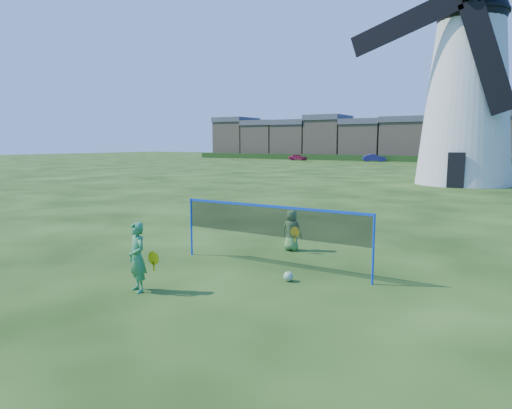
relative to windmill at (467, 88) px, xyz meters
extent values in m
plane|color=black|center=(-1.67, -27.16, -6.91)|extent=(220.00, 220.00, 0.00)
ellipsoid|color=black|center=(0.00, 0.02, 5.11)|extent=(4.72, 4.72, 3.54)
cylinder|color=black|center=(0.00, 0.02, 5.11)|extent=(4.90, 4.90, 0.20)
cube|color=black|center=(0.00, -3.20, -5.71)|extent=(1.09, 0.13, 2.40)
cube|color=black|center=(0.00, -2.53, -1.45)|extent=(0.77, 0.13, 0.98)
cube|color=black|center=(0.00, -2.01, 2.05)|extent=(0.66, 0.13, 0.87)
cylinder|color=black|center=(0.00, 2.76, 6.10)|extent=(2.40, 0.13, 2.40)
cylinder|color=black|center=(0.00, 2.21, 6.10)|extent=(0.15, 1.97, 0.15)
cube|color=black|center=(-4.04, -2.55, 4.41)|extent=(7.74, 0.11, 3.89)
cube|color=black|center=(1.36, -2.55, 1.73)|extent=(3.89, 0.11, 7.74)
cylinder|color=blue|center=(-3.40, -26.87, -6.14)|extent=(0.05, 0.05, 1.55)
cylinder|color=blue|center=(1.60, -26.87, -6.14)|extent=(0.05, 0.05, 1.55)
cube|color=black|center=(-0.90, -26.87, -5.76)|extent=(5.00, 0.02, 0.70)
cube|color=blue|center=(-0.90, -26.87, -5.39)|extent=(5.00, 0.02, 0.06)
imported|color=#388E52|center=(-2.37, -29.83, -6.19)|extent=(0.61, 0.51, 1.44)
cylinder|color=yellow|center=(-2.09, -29.65, -6.21)|extent=(0.28, 0.02, 0.28)
cube|color=yellow|center=(-2.09, -29.65, -6.38)|extent=(0.03, 0.02, 0.20)
imported|color=#5A9748|center=(-1.30, -25.00, -6.33)|extent=(0.61, 0.43, 1.16)
cylinder|color=yellow|center=(-1.08, -25.22, -6.32)|extent=(0.28, 0.02, 0.28)
cube|color=yellow|center=(-1.08, -25.22, -6.49)|extent=(0.03, 0.02, 0.20)
sphere|color=green|center=(-0.05, -27.61, -6.80)|extent=(0.22, 0.22, 0.22)
cube|color=gray|center=(-50.27, 44.84, -3.24)|extent=(6.79, 8.00, 7.34)
cube|color=#4C4C54|center=(-50.27, 44.84, 0.93)|extent=(7.09, 8.40, 1.00)
cube|color=gray|center=(-43.31, 44.84, -3.63)|extent=(6.52, 8.00, 6.56)
cube|color=#4C4C54|center=(-43.31, 44.84, 0.15)|extent=(6.82, 8.40, 1.00)
cube|color=gray|center=(-36.32, 44.84, -3.67)|extent=(6.87, 8.00, 6.48)
cube|color=#4C4C54|center=(-36.32, 44.84, 0.07)|extent=(7.17, 8.40, 1.00)
cube|color=gray|center=(-29.24, 44.84, -3.31)|extent=(6.68, 8.00, 7.21)
cube|color=#4C4C54|center=(-29.24, 44.84, 0.80)|extent=(6.98, 8.40, 1.00)
cube|color=gray|center=(-22.11, 44.84, -3.76)|extent=(6.98, 8.00, 6.30)
cube|color=#4C4C54|center=(-22.11, 44.84, -0.11)|extent=(7.28, 8.40, 1.00)
cube|color=gray|center=(-14.54, 44.84, -3.67)|extent=(7.56, 8.00, 6.47)
cube|color=#4C4C54|center=(-14.54, 44.84, 0.06)|extent=(7.86, 8.40, 1.00)
cube|color=gray|center=(-6.73, 44.84, -3.77)|extent=(7.46, 8.00, 6.27)
cube|color=#4C4C54|center=(-6.73, 44.84, -0.14)|extent=(7.76, 8.40, 1.00)
cube|color=gray|center=(0.93, 44.84, -3.46)|extent=(7.25, 8.00, 6.91)
cube|color=#4C4C54|center=(0.93, 44.84, 0.50)|extent=(7.55, 8.40, 1.00)
cube|color=#193814|center=(-23.67, 38.84, -6.41)|extent=(62.00, 0.80, 1.00)
imported|color=#981B3F|center=(-30.80, 35.26, -6.36)|extent=(3.44, 1.93, 1.11)
imported|color=navy|center=(-17.74, 36.84, -6.30)|extent=(3.92, 2.66, 1.22)
camera|label=1|loc=(4.37, -36.18, -3.88)|focal=31.58mm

